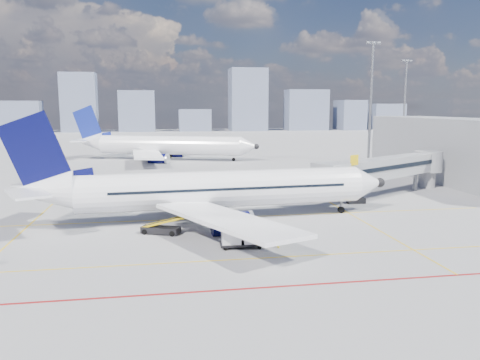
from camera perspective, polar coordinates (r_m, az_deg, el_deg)
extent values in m
plane|color=gray|center=(42.96, -0.38, -7.07)|extent=(420.00, 420.00, 0.00)
cube|color=#DEB30B|center=(50.61, -1.82, -4.60)|extent=(60.00, 0.18, 0.01)
cube|color=#DEB30B|center=(37.31, 1.10, -9.57)|extent=(80.00, 0.15, 0.01)
cube|color=#DEB30B|center=(48.90, 15.73, -5.42)|extent=(0.15, 28.00, 0.01)
cube|color=#DEB30B|center=(51.97, -24.33, -5.05)|extent=(0.15, 30.00, 0.01)
cube|color=maroon|center=(31.79, 3.13, -12.95)|extent=(90.00, 0.25, 0.01)
cube|color=#999DA2|center=(64.28, 17.20, 1.43)|extent=(20.84, 13.93, 2.60)
cube|color=black|center=(64.25, 17.21, 1.61)|extent=(20.52, 13.82, 0.55)
cube|color=#999DA2|center=(55.33, 10.95, 0.52)|extent=(4.49, 4.56, 3.00)
cube|color=black|center=(59.63, 13.96, -2.45)|extent=(2.20, 1.00, 0.70)
cylinder|color=slate|center=(59.39, 14.01, -1.17)|extent=(0.56, 0.56, 2.70)
cylinder|color=slate|center=(71.09, 20.61, 0.36)|extent=(0.60, 0.60, 3.90)
cylinder|color=#999DA2|center=(74.08, 21.93, 2.13)|extent=(4.00, 4.00, 3.00)
cylinder|color=gray|center=(74.32, 21.84, 0.64)|extent=(2.40, 2.40, 3.90)
cube|color=#DEB30B|center=(55.96, 13.77, 2.37)|extent=(1.26, 0.82, 1.20)
cube|color=#999DA2|center=(81.67, 25.33, 3.27)|extent=(10.00, 42.00, 10.00)
cube|color=black|center=(79.04, 22.46, 3.29)|extent=(0.25, 40.00, 4.50)
cylinder|color=slate|center=(105.62, 15.64, 8.97)|extent=(0.56, 0.56, 25.00)
cube|color=slate|center=(106.46, 15.94, 15.81)|extent=(3.20, 0.40, 0.50)
cube|color=#B2B5B9|center=(105.74, 15.39, 15.89)|extent=(0.60, 0.15, 0.35)
cube|color=#B2B5B9|center=(106.23, 16.00, 15.83)|extent=(0.60, 0.15, 0.35)
cube|color=#B2B5B9|center=(106.74, 16.60, 15.77)|extent=(0.60, 0.15, 0.35)
cylinder|color=slate|center=(149.06, 19.42, 8.69)|extent=(0.56, 0.56, 25.00)
cube|color=slate|center=(149.65, 19.68, 13.55)|extent=(3.20, 0.40, 0.50)
cube|color=#B2B5B9|center=(148.86, 19.31, 13.60)|extent=(0.60, 0.15, 0.35)
cube|color=#B2B5B9|center=(149.43, 19.72, 13.56)|extent=(0.60, 0.15, 0.35)
cube|color=#B2B5B9|center=(150.01, 20.14, 13.52)|extent=(0.60, 0.15, 0.35)
cube|color=slate|center=(239.38, -25.06, 7.01)|extent=(17.52, 8.63, 14.46)
cube|color=slate|center=(233.85, -19.02, 8.92)|extent=(16.10, 9.03, 27.46)
cube|color=slate|center=(231.06, -12.45, 8.20)|extent=(16.81, 10.02, 19.37)
cube|color=slate|center=(231.43, -5.54, 7.28)|extent=(15.44, 10.15, 10.57)
cube|color=slate|center=(234.67, 0.94, 9.75)|extent=(17.73, 14.53, 30.31)
cube|color=slate|center=(241.95, 8.08, 8.45)|extent=(20.66, 11.18, 20.25)
cube|color=slate|center=(250.03, 13.24, 7.72)|extent=(12.45, 15.40, 15.09)
cube|color=slate|center=(258.20, 17.28, 7.39)|extent=(16.65, 13.35, 13.27)
cylinder|color=white|center=(49.13, -1.98, -1.09)|extent=(30.02, 5.75, 3.88)
cone|color=white|center=(54.81, 15.42, -0.36)|extent=(3.82, 4.10, 3.88)
sphere|color=black|center=(55.48, 16.69, -0.30)|extent=(1.16, 1.16, 1.09)
cone|color=white|center=(48.94, -23.26, -1.21)|extent=(6.60, 4.27, 3.88)
cube|color=black|center=(54.12, 14.24, 0.16)|extent=(1.58, 1.58, 0.45)
cube|color=white|center=(57.77, -5.14, -0.68)|extent=(10.57, 17.19, 0.57)
cube|color=white|center=(40.47, -1.59, -4.81)|extent=(12.20, 16.94, 0.57)
cylinder|color=#08093B|center=(55.05, -3.64, -2.46)|extent=(3.72, 2.51, 2.29)
cylinder|color=#08093B|center=(43.99, -1.14, -5.36)|extent=(3.72, 2.51, 2.29)
cylinder|color=#B2B5B9|center=(55.38, -1.71, -2.37)|extent=(0.50, 2.36, 2.35)
cylinder|color=#B2B5B9|center=(44.40, 1.25, -5.22)|extent=(0.50, 2.36, 2.35)
cube|color=#08093B|center=(48.49, -23.51, 2.79)|extent=(6.82, 0.75, 8.48)
cube|color=#08093B|center=(48.40, -20.56, 0.10)|extent=(5.62, 0.65, 2.14)
cube|color=white|center=(52.05, -23.12, -0.24)|extent=(4.59, 6.23, 0.22)
cube|color=white|center=(45.87, -24.46, -1.48)|extent=(5.10, 6.31, 0.22)
cylinder|color=slate|center=(53.76, 12.24, -3.02)|extent=(0.30, 0.30, 1.80)
cylinder|color=black|center=(53.87, 12.22, -3.56)|extent=(0.78, 0.33, 0.76)
cylinder|color=slate|center=(51.93, -3.59, -3.36)|extent=(0.34, 0.34, 1.60)
cylinder|color=black|center=(52.00, -3.59, -3.69)|extent=(1.04, 0.71, 1.00)
cylinder|color=slate|center=(46.97, -2.54, -4.68)|extent=(0.34, 0.34, 1.60)
cylinder|color=black|center=(47.04, -2.54, -5.03)|extent=(1.04, 0.71, 1.00)
cube|color=black|center=(51.03, -1.85, -0.37)|extent=(24.42, 1.64, 0.26)
cube|color=black|center=(47.32, -0.94, -1.10)|extent=(24.42, 1.64, 0.26)
cylinder|color=white|center=(106.09, -8.54, 4.22)|extent=(31.80, 14.91, 4.20)
cone|color=white|center=(101.70, 1.18, 4.12)|extent=(5.07, 5.26, 4.20)
sphere|color=black|center=(101.47, 2.02, 4.10)|extent=(1.52, 1.52, 1.18)
cone|color=white|center=(113.89, -17.94, 4.50)|extent=(7.91, 6.29, 4.20)
cube|color=black|center=(101.88, 0.40, 4.46)|extent=(2.07, 2.07, 0.48)
cube|color=white|center=(115.85, -7.74, 4.06)|extent=(16.35, 16.70, 0.62)
cube|color=white|center=(97.69, -11.25, 3.07)|extent=(6.88, 18.12, 0.62)
cylinder|color=#08093B|center=(112.38, -7.74, 3.22)|extent=(4.49, 3.64, 2.48)
cylinder|color=#08093B|center=(100.65, -9.94, 2.51)|extent=(4.49, 3.64, 2.48)
cylinder|color=#B2B5B9|center=(111.76, -6.74, 3.21)|extent=(1.22, 2.52, 2.54)
cylinder|color=#B2B5B9|center=(99.96, -8.84, 2.49)|extent=(1.22, 2.52, 2.54)
cube|color=navy|center=(113.69, -18.03, 6.37)|extent=(7.06, 2.83, 9.18)
cube|color=navy|center=(112.62, -16.81, 5.09)|extent=(5.82, 2.37, 2.32)
cube|color=white|center=(117.10, -17.34, 4.83)|extent=(6.43, 6.65, 0.24)
cube|color=white|center=(111.06, -18.99, 4.54)|extent=(3.45, 6.15, 0.24)
cylinder|color=black|center=(109.33, -8.57, 2.88)|extent=(1.16, 0.95, 1.00)
cylinder|color=black|center=(104.08, -9.56, 2.56)|extent=(1.16, 0.95, 1.00)
cylinder|color=black|center=(102.61, -0.79, 2.52)|extent=(0.81, 0.52, 0.76)
cube|color=white|center=(41.42, 1.48, -6.89)|extent=(2.33, 1.41, 0.81)
cube|color=white|center=(41.15, 0.94, -6.11)|extent=(1.11, 1.25, 0.61)
cube|color=black|center=(41.10, 0.94, -5.84)|extent=(1.01, 1.19, 0.35)
cylinder|color=black|center=(40.77, 0.60, -7.54)|extent=(0.59, 0.27, 0.57)
cylinder|color=black|center=(41.80, 0.19, -7.12)|extent=(0.59, 0.27, 0.57)
cylinder|color=black|center=(41.21, 2.79, -7.37)|extent=(0.59, 0.27, 0.57)
cylinder|color=black|center=(42.23, 2.34, -6.97)|extent=(0.59, 0.27, 0.57)
cube|color=black|center=(40.11, 0.21, -7.76)|extent=(3.74, 1.80, 0.18)
cube|color=white|center=(39.76, -1.11, -6.57)|extent=(1.65, 1.60, 1.58)
cube|color=white|center=(39.98, 1.52, -6.48)|extent=(1.65, 1.60, 1.58)
cylinder|color=black|center=(39.33, -1.75, -8.35)|extent=(0.33, 0.16, 0.33)
cylinder|color=black|center=(40.69, -1.93, -7.76)|extent=(0.33, 0.16, 0.33)
cylinder|color=black|center=(39.67, 2.40, -8.20)|extent=(0.33, 0.16, 0.33)
cylinder|color=black|center=(41.02, 2.08, -7.62)|extent=(0.33, 0.16, 0.33)
cube|color=black|center=(44.84, -9.63, -6.00)|extent=(3.81, 2.57, 0.60)
cube|color=black|center=(44.36, -8.85, -4.95)|extent=(5.06, 2.77, 1.58)
cube|color=#DEB30B|center=(44.79, -8.62, -4.81)|extent=(4.78, 2.05, 1.64)
cube|color=#DEB30B|center=(43.94, -9.08, -5.09)|extent=(4.78, 2.05, 1.64)
cylinder|color=black|center=(44.89, -11.55, -6.21)|extent=(0.55, 0.39, 0.51)
cylinder|color=black|center=(45.94, -10.92, -5.84)|extent=(0.55, 0.39, 0.51)
cylinder|color=black|center=(43.84, -8.27, -6.49)|extent=(0.55, 0.39, 0.51)
cylinder|color=black|center=(44.91, -7.71, -6.10)|extent=(0.55, 0.39, 0.51)
imported|color=yellow|center=(40.09, 4.69, -6.99)|extent=(0.44, 0.65, 1.74)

